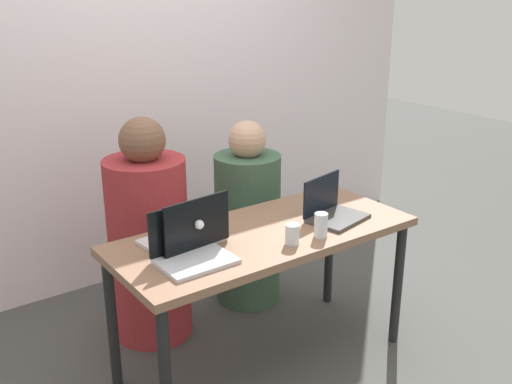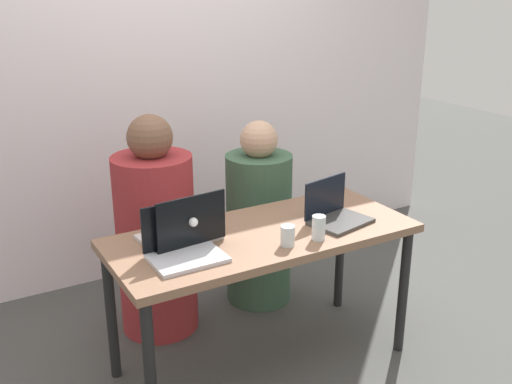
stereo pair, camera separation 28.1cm
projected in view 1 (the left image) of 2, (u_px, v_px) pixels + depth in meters
name	position (u px, v px, depth m)	size (l,w,h in m)	color
ground_plane	(263.00, 361.00, 3.07)	(12.00, 12.00, 0.00)	#474744
back_wall	(133.00, 70.00, 3.65)	(4.50, 0.10, 2.65)	silver
desk	(264.00, 246.00, 2.85)	(1.46, 0.63, 0.72)	#845F47
person_on_left	(149.00, 242.00, 3.16)	(0.49, 0.49, 1.21)	maroon
person_on_right	(248.00, 223.00, 3.53)	(0.44, 0.44, 1.11)	#395941
laptop_front_left	(191.00, 249.00, 2.53)	(0.31, 0.26, 0.22)	silver
laptop_front_right	(332.00, 210.00, 2.97)	(0.32, 0.27, 0.21)	#3D3B3A
laptop_back_left	(187.00, 235.00, 2.66)	(0.36, 0.30, 0.25)	silver
water_glass_right	(321.00, 227.00, 2.75)	(0.06, 0.06, 0.11)	silver
water_glass_center	(292.00, 236.00, 2.68)	(0.06, 0.06, 0.09)	silver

